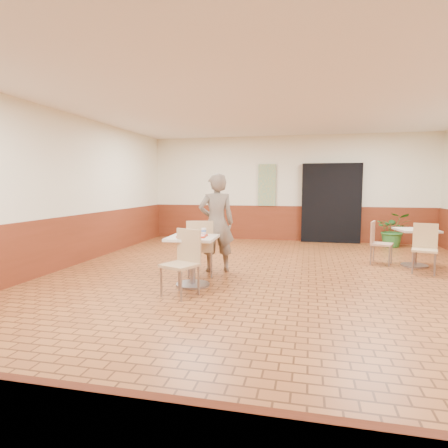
% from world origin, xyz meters
% --- Properties ---
extents(room_shell, '(8.01, 10.01, 3.01)m').
position_xyz_m(room_shell, '(0.00, 0.00, 1.50)').
color(room_shell, brown).
rests_on(room_shell, ground).
extents(wainscot_band, '(8.00, 10.00, 1.00)m').
position_xyz_m(wainscot_band, '(0.00, 0.00, 0.50)').
color(wainscot_band, maroon).
rests_on(wainscot_band, ground).
extents(corridor_doorway, '(1.60, 0.22, 2.20)m').
position_xyz_m(corridor_doorway, '(1.20, 4.88, 1.10)').
color(corridor_doorway, black).
rests_on(corridor_doorway, ground).
extents(promo_poster, '(0.50, 0.03, 1.20)m').
position_xyz_m(promo_poster, '(-0.60, 4.94, 1.60)').
color(promo_poster, gray).
rests_on(promo_poster, wainscot_band).
extents(main_table, '(0.75, 0.75, 0.79)m').
position_xyz_m(main_table, '(-1.19, -0.32, 0.53)').
color(main_table, beige).
rests_on(main_table, ground).
extents(chair_main_front, '(0.58, 0.58, 0.96)m').
position_xyz_m(chair_main_front, '(-1.16, -0.84, 0.54)').
color(chair_main_front, tan).
rests_on(chair_main_front, ground).
extents(chair_main_back, '(0.58, 0.58, 1.00)m').
position_xyz_m(chair_main_back, '(-1.24, 0.28, 0.56)').
color(chair_main_back, tan).
rests_on(chair_main_back, ground).
extents(customer, '(0.78, 0.66, 1.81)m').
position_xyz_m(customer, '(-1.06, 0.73, 0.91)').
color(customer, '#74685A').
rests_on(customer, ground).
extents(serving_tray, '(0.44, 0.35, 0.03)m').
position_xyz_m(serving_tray, '(-1.19, -0.32, 0.81)').
color(serving_tray, '#B2230D').
rests_on(serving_tray, main_table).
extents(ring_donut, '(0.13, 0.13, 0.03)m').
position_xyz_m(ring_donut, '(-1.27, -0.23, 0.84)').
color(ring_donut, '#D07F4B').
rests_on(ring_donut, serving_tray).
extents(long_john_donut, '(0.14, 0.10, 0.04)m').
position_xyz_m(long_john_donut, '(-1.12, -0.37, 0.84)').
color(long_john_donut, '#EFB746').
rests_on(long_john_donut, serving_tray).
extents(paper_cup, '(0.08, 0.08, 0.10)m').
position_xyz_m(paper_cup, '(-1.04, -0.20, 0.87)').
color(paper_cup, silver).
rests_on(paper_cup, serving_tray).
extents(second_table, '(0.70, 0.70, 0.74)m').
position_xyz_m(second_table, '(2.68, 2.04, 0.50)').
color(second_table, '#B6A993').
rests_on(second_table, ground).
extents(chair_second_left, '(0.50, 0.50, 0.87)m').
position_xyz_m(chair_second_left, '(1.99, 2.11, 0.48)').
color(chair_second_left, tan).
rests_on(chair_second_left, ground).
extents(chair_second_front, '(0.51, 0.51, 0.90)m').
position_xyz_m(chair_second_front, '(2.70, 1.51, 0.50)').
color(chair_second_front, '#DEBD85').
rests_on(chair_second_front, ground).
extents(potted_plant, '(0.91, 0.82, 0.90)m').
position_xyz_m(potted_plant, '(2.75, 4.40, 0.45)').
color(potted_plant, '#2F732E').
rests_on(potted_plant, ground).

